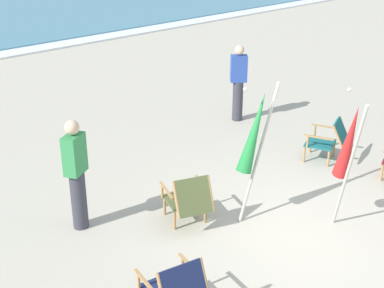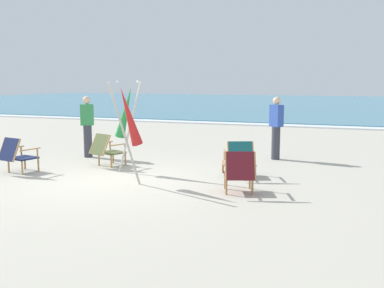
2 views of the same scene
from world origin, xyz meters
name	(u,v)px [view 1 (image 1 of 2)]	position (x,y,z in m)	size (l,w,h in m)	color
ground_plane	(303,236)	(0.00, 0.00, 0.00)	(80.00, 80.00, 0.00)	#B7AF9E
beach_chair_front_left	(189,198)	(-0.98, 1.31, 0.43)	(0.79, 0.89, 0.79)	#515B33
beach_chair_mid_center	(330,139)	(2.31, 1.20, 0.43)	(0.81, 0.90, 0.79)	#196066
umbrella_furled_green	(254,134)	(-0.17, 0.84, 1.33)	(0.72, 0.28, 2.04)	#B7B2A8
umbrella_furled_red	(349,143)	(0.50, -0.23, 1.34)	(0.53, 0.64, 2.05)	#B7B2A8
person_near_chairs	(238,82)	(2.62, 3.74, 0.84)	(0.39, 0.37, 1.63)	#383842
person_by_waterline	(76,174)	(-2.16, 2.29, 0.84)	(0.39, 0.34, 1.63)	#383842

